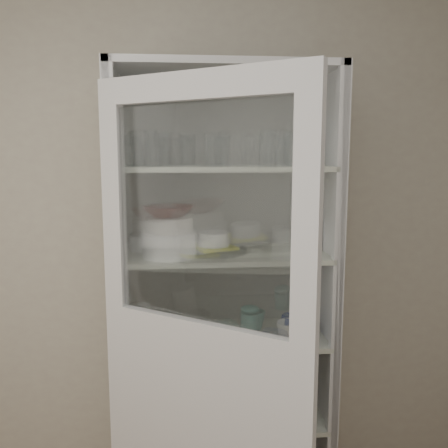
% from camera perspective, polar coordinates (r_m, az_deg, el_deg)
% --- Properties ---
extents(wall_back, '(3.60, 0.02, 2.60)m').
position_cam_1_polar(wall_back, '(2.43, -5.17, -1.44)').
color(wall_back, '#B4A798').
rests_on(wall_back, ground).
extents(pantry_cabinet, '(1.00, 0.45, 2.10)m').
position_cam_1_polar(pantry_cabinet, '(2.37, -0.13, -10.67)').
color(pantry_cabinet, silver).
rests_on(pantry_cabinet, floor).
extents(cupboard_door, '(0.76, 0.54, 2.00)m').
position_cam_1_polar(cupboard_door, '(1.88, -2.83, -18.11)').
color(cupboard_door, silver).
rests_on(cupboard_door, floor).
extents(tumbler_0, '(0.09, 0.09, 0.15)m').
position_cam_1_polar(tumbler_0, '(2.04, -8.68, 8.95)').
color(tumbler_0, silver).
rests_on(tumbler_0, shelf_glass).
extents(tumbler_1, '(0.07, 0.07, 0.13)m').
position_cam_1_polar(tumbler_1, '(2.07, -10.11, 8.60)').
color(tumbler_1, silver).
rests_on(tumbler_1, shelf_glass).
extents(tumbler_2, '(0.08, 0.08, 0.14)m').
position_cam_1_polar(tumbler_2, '(2.03, -1.29, 8.90)').
color(tumbler_2, silver).
rests_on(tumbler_2, shelf_glass).
extents(tumbler_3, '(0.08, 0.08, 0.13)m').
position_cam_1_polar(tumbler_3, '(2.01, -0.28, 8.74)').
color(tumbler_3, silver).
rests_on(tumbler_3, shelf_glass).
extents(tumbler_4, '(0.07, 0.07, 0.13)m').
position_cam_1_polar(tumbler_4, '(2.08, 6.97, 8.72)').
color(tumbler_4, silver).
rests_on(tumbler_4, shelf_glass).
extents(tumbler_5, '(0.10, 0.10, 0.15)m').
position_cam_1_polar(tumbler_5, '(2.05, 5.29, 9.01)').
color(tumbler_5, silver).
rests_on(tumbler_5, shelf_glass).
extents(tumbler_6, '(0.08, 0.08, 0.15)m').
position_cam_1_polar(tumbler_6, '(2.11, 8.15, 8.92)').
color(tumbler_6, silver).
rests_on(tumbler_6, shelf_glass).
extents(tumbler_7, '(0.08, 0.08, 0.14)m').
position_cam_1_polar(tumbler_7, '(2.17, -10.96, 8.68)').
color(tumbler_7, silver).
rests_on(tumbler_7, shelf_glass).
extents(tumbler_8, '(0.07, 0.07, 0.14)m').
position_cam_1_polar(tumbler_8, '(2.19, -4.37, 8.83)').
color(tumbler_8, silver).
rests_on(tumbler_8, shelf_glass).
extents(tumbler_9, '(0.10, 0.10, 0.15)m').
position_cam_1_polar(tumbler_9, '(2.18, -7.33, 8.91)').
color(tumbler_9, silver).
rests_on(tumbler_9, shelf_glass).
extents(goblet_0, '(0.08, 0.08, 0.18)m').
position_cam_1_polar(goblet_0, '(2.28, -10.67, 9.17)').
color(goblet_0, silver).
rests_on(goblet_0, shelf_glass).
extents(goblet_1, '(0.07, 0.07, 0.15)m').
position_cam_1_polar(goblet_1, '(2.25, -4.98, 9.01)').
color(goblet_1, silver).
rests_on(goblet_1, shelf_glass).
extents(goblet_2, '(0.08, 0.08, 0.18)m').
position_cam_1_polar(goblet_2, '(2.24, -0.09, 9.32)').
color(goblet_2, silver).
rests_on(goblet_2, shelf_glass).
extents(goblet_3, '(0.08, 0.08, 0.18)m').
position_cam_1_polar(goblet_3, '(2.34, 10.00, 9.22)').
color(goblet_3, silver).
rests_on(goblet_3, shelf_glass).
extents(plate_stack_front, '(0.24, 0.24, 0.11)m').
position_cam_1_polar(plate_stack_front, '(2.12, -6.55, -2.41)').
color(plate_stack_front, white).
rests_on(plate_stack_front, shelf_plates).
extents(plate_stack_back, '(0.21, 0.21, 0.07)m').
position_cam_1_polar(plate_stack_back, '(2.31, -8.84, -2.10)').
color(plate_stack_back, white).
rests_on(plate_stack_back, shelf_plates).
extents(cream_bowl, '(0.24, 0.24, 0.07)m').
position_cam_1_polar(cream_bowl, '(2.11, -6.59, -0.05)').
color(cream_bowl, silver).
rests_on(cream_bowl, plate_stack_front).
extents(terracotta_bowl, '(0.26, 0.26, 0.05)m').
position_cam_1_polar(terracotta_bowl, '(2.10, -6.62, 1.52)').
color(terracotta_bowl, '#481C15').
rests_on(terracotta_bowl, cream_bowl).
extents(glass_platter, '(0.39, 0.39, 0.02)m').
position_cam_1_polar(glass_platter, '(2.21, -1.26, -3.17)').
color(glass_platter, silver).
rests_on(glass_platter, shelf_plates).
extents(yellow_trivet, '(0.23, 0.23, 0.01)m').
position_cam_1_polar(yellow_trivet, '(2.21, -1.26, -2.79)').
color(yellow_trivet, yellow).
rests_on(yellow_trivet, glass_platter).
extents(white_ramekin, '(0.16, 0.16, 0.06)m').
position_cam_1_polar(white_ramekin, '(2.20, -1.26, -1.81)').
color(white_ramekin, white).
rests_on(white_ramekin, yellow_trivet).
extents(grey_bowl_stack, '(0.14, 0.14, 0.14)m').
position_cam_1_polar(grey_bowl_stack, '(2.31, 10.04, -1.27)').
color(grey_bowl_stack, white).
rests_on(grey_bowl_stack, shelf_plates).
extents(mug_blue, '(0.16, 0.16, 0.10)m').
position_cam_1_polar(mug_blue, '(2.31, 8.41, -12.04)').
color(mug_blue, navy).
rests_on(mug_blue, shelf_mugs).
extents(mug_teal, '(0.13, 0.13, 0.09)m').
position_cam_1_polar(mug_teal, '(2.38, 3.76, -11.45)').
color(mug_teal, '#1E7A6D').
rests_on(mug_teal, shelf_mugs).
extents(mug_white, '(0.13, 0.13, 0.10)m').
position_cam_1_polar(mug_white, '(2.23, 7.67, -12.80)').
color(mug_white, white).
rests_on(mug_white, shelf_mugs).
extents(teal_jar, '(0.09, 0.09, 0.11)m').
position_cam_1_polar(teal_jar, '(2.35, 3.14, -11.47)').
color(teal_jar, '#1E7A6D').
rests_on(teal_jar, shelf_mugs).
extents(measuring_cups, '(0.09, 0.09, 0.04)m').
position_cam_1_polar(measuring_cups, '(2.26, -8.17, -13.33)').
color(measuring_cups, silver).
rests_on(measuring_cups, shelf_mugs).
extents(white_canister, '(0.13, 0.13, 0.14)m').
position_cam_1_polar(white_canister, '(2.33, -10.33, -11.30)').
color(white_canister, white).
rests_on(white_canister, shelf_mugs).
extents(cream_dish, '(0.31, 0.31, 0.07)m').
position_cam_1_polar(cream_dish, '(2.45, -2.77, -21.30)').
color(cream_dish, silver).
rests_on(cream_dish, shelf_bot).
extents(tin_box, '(0.21, 0.18, 0.05)m').
position_cam_1_polar(tin_box, '(2.53, 4.49, -20.61)').
color(tin_box, gray).
rests_on(tin_box, shelf_bot).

